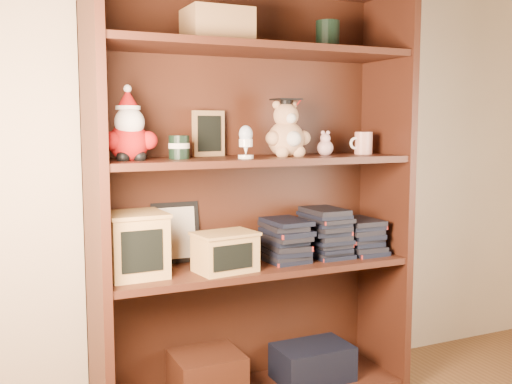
# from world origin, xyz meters

# --- Properties ---
(bookcase) EXTENTS (1.20, 0.35, 1.60)m
(bookcase) POSITION_xyz_m (-0.17, 1.36, 0.78)
(bookcase) COLOR #3F1D12
(bookcase) RESTS_ON ground
(shelf_lower) EXTENTS (1.14, 0.33, 0.02)m
(shelf_lower) POSITION_xyz_m (-0.17, 1.30, 0.54)
(shelf_lower) COLOR #3F1D12
(shelf_lower) RESTS_ON ground
(shelf_upper) EXTENTS (1.14, 0.33, 0.02)m
(shelf_upper) POSITION_xyz_m (-0.17, 1.30, 0.94)
(shelf_upper) COLOR #3F1D12
(shelf_upper) RESTS_ON ground
(santa_plush) EXTENTS (0.18, 0.13, 0.26)m
(santa_plush) POSITION_xyz_m (-0.64, 1.30, 1.04)
(santa_plush) COLOR #A50F0F
(santa_plush) RESTS_ON shelf_upper
(teachers_tin) EXTENTS (0.07, 0.07, 0.08)m
(teachers_tin) POSITION_xyz_m (-0.46, 1.30, 0.99)
(teachers_tin) COLOR black
(teachers_tin) RESTS_ON shelf_upper
(chalkboard_plaque) EXTENTS (0.13, 0.08, 0.17)m
(chalkboard_plaque) POSITION_xyz_m (-0.31, 1.42, 1.03)
(chalkboard_plaque) COLOR #9E7547
(chalkboard_plaque) RESTS_ON shelf_upper
(egg_cup) EXTENTS (0.06, 0.06, 0.12)m
(egg_cup) POSITION_xyz_m (-0.24, 1.23, 1.01)
(egg_cup) COLOR white
(egg_cup) RESTS_ON shelf_upper
(grad_teddy_bear) EXTENTS (0.18, 0.16, 0.22)m
(grad_teddy_bear) POSITION_xyz_m (-0.05, 1.30, 1.03)
(grad_teddy_bear) COLOR tan
(grad_teddy_bear) RESTS_ON shelf_upper
(pink_figurine) EXTENTS (0.06, 0.06, 0.10)m
(pink_figurine) POSITION_xyz_m (0.13, 1.31, 0.99)
(pink_figurine) COLOR #CA9C9D
(pink_figurine) RESTS_ON shelf_upper
(teacher_mug) EXTENTS (0.10, 0.07, 0.09)m
(teacher_mug) POSITION_xyz_m (0.30, 1.30, 0.99)
(teacher_mug) COLOR silver
(teacher_mug) RESTS_ON shelf_upper
(certificate_frame) EXTENTS (0.18, 0.05, 0.23)m
(certificate_frame) POSITION_xyz_m (-0.44, 1.44, 0.66)
(certificate_frame) COLOR black
(certificate_frame) RESTS_ON shelf_lower
(treats_box) EXTENTS (0.21, 0.21, 0.22)m
(treats_box) POSITION_xyz_m (-0.63, 1.30, 0.66)
(treats_box) COLOR tan
(treats_box) RESTS_ON shelf_lower
(pencils_box) EXTENTS (0.23, 0.18, 0.14)m
(pencils_box) POSITION_xyz_m (-0.32, 1.24, 0.62)
(pencils_box) COLOR tan
(pencils_box) RESTS_ON shelf_lower
(book_stack_left) EXTENTS (0.14, 0.20, 0.14)m
(book_stack_left) POSITION_xyz_m (-0.05, 1.30, 0.62)
(book_stack_left) COLOR black
(book_stack_left) RESTS_ON shelf_lower
(book_stack_mid) EXTENTS (0.14, 0.20, 0.19)m
(book_stack_mid) POSITION_xyz_m (0.14, 1.30, 0.65)
(book_stack_mid) COLOR black
(book_stack_mid) RESTS_ON shelf_lower
(book_stack_right) EXTENTS (0.14, 0.20, 0.13)m
(book_stack_right) POSITION_xyz_m (0.29, 1.30, 0.61)
(book_stack_right) COLOR black
(book_stack_right) RESTS_ON shelf_lower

